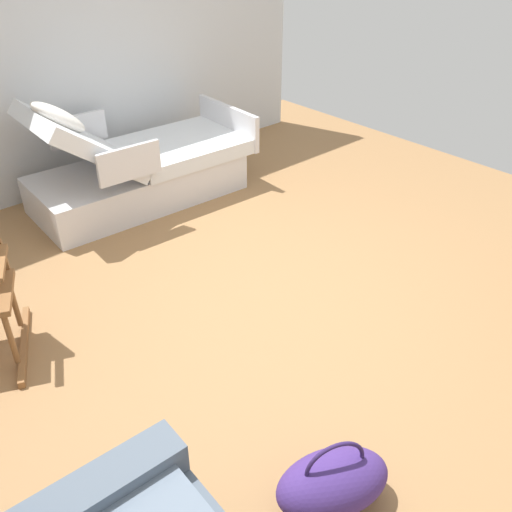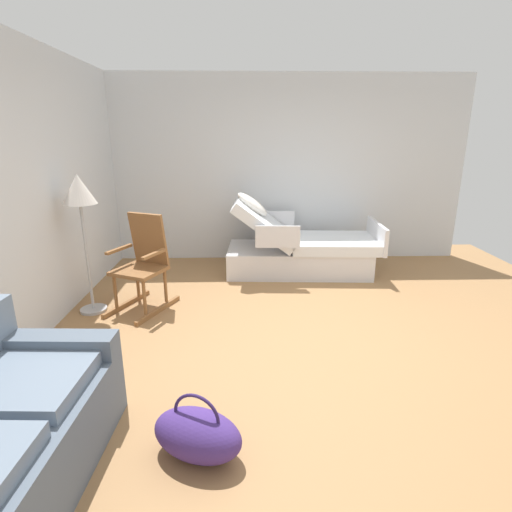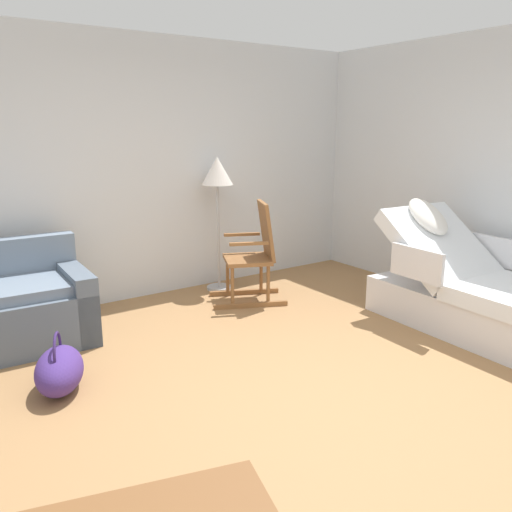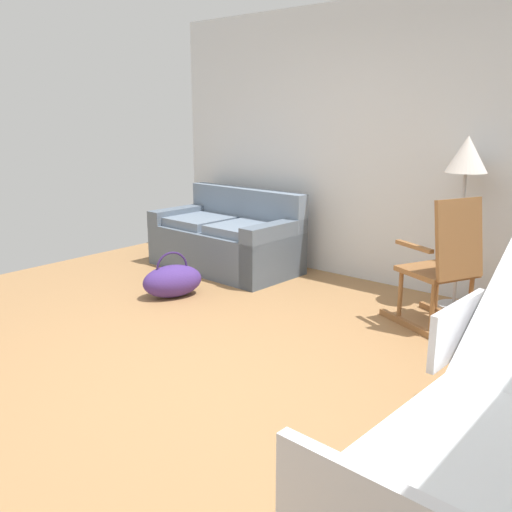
{
  "view_description": "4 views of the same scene",
  "coord_description": "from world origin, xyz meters",
  "px_view_note": "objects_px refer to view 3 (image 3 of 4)",
  "views": [
    {
      "loc": [
        -2.35,
        2.25,
        2.45
      ],
      "look_at": [
        -0.29,
        0.42,
        0.67
      ],
      "focal_mm": 38.91,
      "sensor_mm": 36.0,
      "label": 1
    },
    {
      "loc": [
        -3.37,
        0.63,
        1.85
      ],
      "look_at": [
        0.14,
        0.53,
        0.79
      ],
      "focal_mm": 28.12,
      "sensor_mm": 36.0,
      "label": 2
    },
    {
      "loc": [
        -2.17,
        -2.58,
        1.79
      ],
      "look_at": [
        0.17,
        0.77,
        0.78
      ],
      "focal_mm": 36.6,
      "sensor_mm": 36.0,
      "label": 3
    },
    {
      "loc": [
        2.37,
        -2.38,
        1.65
      ],
      "look_at": [
        0.01,
        0.45,
        0.71
      ],
      "focal_mm": 39.23,
      "sensor_mm": 36.0,
      "label": 4
    }
  ],
  "objects_px": {
    "rocking_chair": "(254,254)",
    "floor_lamp": "(217,180)",
    "duffel_bag": "(59,370)",
    "hospital_bed": "(481,298)"
  },
  "relations": [
    {
      "from": "rocking_chair",
      "to": "floor_lamp",
      "type": "xyz_separation_m",
      "value": [
        -0.1,
        0.56,
        0.72
      ]
    },
    {
      "from": "floor_lamp",
      "to": "duffel_bag",
      "type": "bearing_deg",
      "value": -146.89
    },
    {
      "from": "duffel_bag",
      "to": "hospital_bed",
      "type": "bearing_deg",
      "value": -17.15
    },
    {
      "from": "duffel_bag",
      "to": "floor_lamp",
      "type": "bearing_deg",
      "value": 33.11
    },
    {
      "from": "floor_lamp",
      "to": "duffel_bag",
      "type": "distance_m",
      "value": 2.74
    },
    {
      "from": "rocking_chair",
      "to": "duffel_bag",
      "type": "height_order",
      "value": "rocking_chair"
    },
    {
      "from": "hospital_bed",
      "to": "duffel_bag",
      "type": "bearing_deg",
      "value": 162.85
    },
    {
      "from": "floor_lamp",
      "to": "duffel_bag",
      "type": "height_order",
      "value": "floor_lamp"
    },
    {
      "from": "hospital_bed",
      "to": "duffel_bag",
      "type": "relative_size",
      "value": 3.29
    },
    {
      "from": "hospital_bed",
      "to": "floor_lamp",
      "type": "height_order",
      "value": "floor_lamp"
    }
  ]
}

